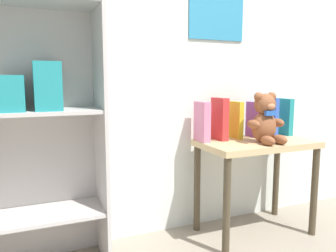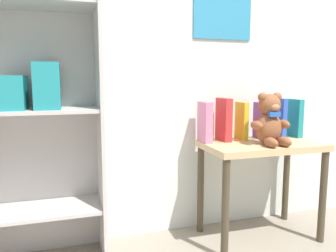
{
  "view_description": "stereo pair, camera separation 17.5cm",
  "coord_description": "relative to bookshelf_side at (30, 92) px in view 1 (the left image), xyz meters",
  "views": [
    {
      "loc": [
        -0.9,
        -0.34,
        0.92
      ],
      "look_at": [
        -0.22,
        1.26,
        0.68
      ],
      "focal_mm": 35.0,
      "sensor_mm": 36.0,
      "label": 1
    },
    {
      "loc": [
        -0.74,
        -0.4,
        0.92
      ],
      "look_at": [
        -0.22,
        1.26,
        0.68
      ],
      "focal_mm": 35.0,
      "sensor_mm": 36.0,
      "label": 2
    }
  ],
  "objects": [
    {
      "name": "wall_back",
      "position": [
        0.9,
        0.16,
        0.38
      ],
      "size": [
        4.8,
        0.07,
        2.5
      ],
      "color": "silver",
      "rests_on": "ground_plane"
    },
    {
      "name": "bookshelf_side",
      "position": [
        0.0,
        0.0,
        0.0
      ],
      "size": [
        0.66,
        0.3,
        1.55
      ],
      "color": "#BCB7B2",
      "rests_on": "ground_plane"
    },
    {
      "name": "display_table",
      "position": [
        1.22,
        -0.11,
        -0.39
      ],
      "size": [
        0.67,
        0.39,
        0.57
      ],
      "color": "tan",
      "rests_on": "ground_plane"
    },
    {
      "name": "teddy_bear",
      "position": [
        1.23,
        -0.18,
        -0.17
      ],
      "size": [
        0.22,
        0.2,
        0.29
      ],
      "color": "brown",
      "rests_on": "display_table"
    },
    {
      "name": "book_standing_pink",
      "position": [
        0.91,
        0.0,
        -0.18
      ],
      "size": [
        0.05,
        0.14,
        0.23
      ],
      "primitive_type": "cube",
      "rotation": [
        0.0,
        0.0,
        -0.04
      ],
      "color": "#D17093",
      "rests_on": "display_table"
    },
    {
      "name": "book_standing_red",
      "position": [
        1.04,
        0.01,
        -0.17
      ],
      "size": [
        0.04,
        0.14,
        0.25
      ],
      "primitive_type": "cube",
      "rotation": [
        0.0,
        0.0,
        0.0
      ],
      "color": "red",
      "rests_on": "display_table"
    },
    {
      "name": "book_standing_yellow",
      "position": [
        1.16,
        0.02,
        -0.18
      ],
      "size": [
        0.04,
        0.13,
        0.23
      ],
      "primitive_type": "cube",
      "rotation": [
        0.0,
        0.0,
        -0.05
      ],
      "color": "gold",
      "rests_on": "display_table"
    },
    {
      "name": "book_standing_purple",
      "position": [
        1.28,
        0.01,
        -0.19
      ],
      "size": [
        0.03,
        0.12,
        0.22
      ],
      "primitive_type": "cube",
      "rotation": [
        0.0,
        0.0,
        0.01
      ],
      "color": "purple",
      "rests_on": "display_table"
    },
    {
      "name": "book_standing_blue",
      "position": [
        1.4,
        0.01,
        -0.17
      ],
      "size": [
        0.04,
        0.14,
        0.24
      ],
      "primitive_type": "cube",
      "rotation": [
        0.0,
        0.0,
        0.05
      ],
      "color": "#2D51B7",
      "rests_on": "display_table"
    },
    {
      "name": "book_standing_teal",
      "position": [
        1.53,
        0.01,
        -0.18
      ],
      "size": [
        0.04,
        0.14,
        0.24
      ],
      "primitive_type": "cube",
      "rotation": [
        0.0,
        0.0,
        -0.02
      ],
      "color": "teal",
      "rests_on": "display_table"
    }
  ]
}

